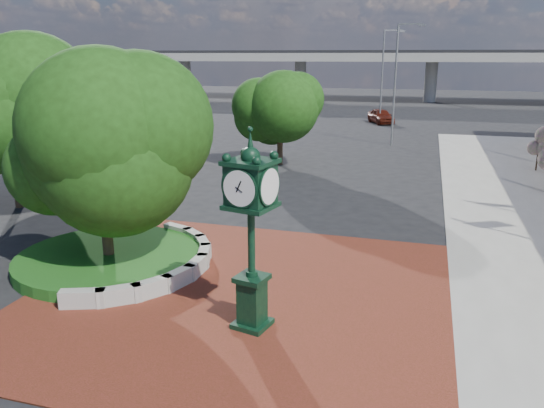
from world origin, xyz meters
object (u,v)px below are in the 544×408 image
Objects in this scene: street_lamp_near at (398,76)px; post_clock at (251,224)px; parked_car at (381,116)px; street_lamp_far at (385,70)px.

post_clock is at bearing -93.00° from street_lamp_near.
parked_car is at bearing 99.36° from street_lamp_near.
street_lamp_far is (-0.49, 43.57, 2.58)m from post_clock.
street_lamp_far is (-2.10, 13.01, 0.07)m from street_lamp_near.
street_lamp_far reaches higher than post_clock.
street_lamp_near is at bearing -80.85° from street_lamp_far.
street_lamp_far reaches higher than parked_car.
parked_car is 14.57m from street_lamp_near.
street_lamp_far reaches higher than street_lamp_near.
parked_car is 4.70m from street_lamp_far.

